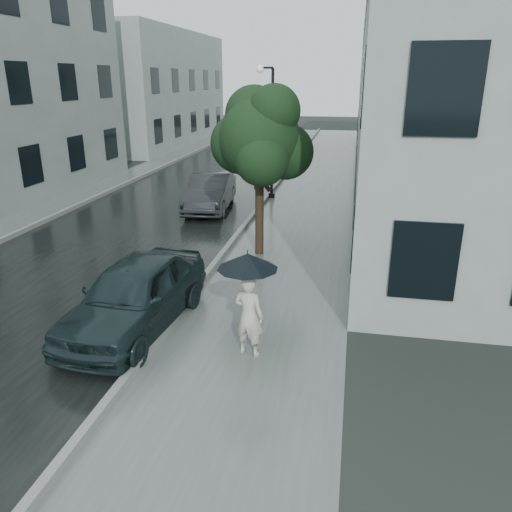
% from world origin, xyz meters
% --- Properties ---
extents(ground, '(120.00, 120.00, 0.00)m').
position_xyz_m(ground, '(0.00, 0.00, 0.00)').
color(ground, black).
rests_on(ground, ground).
extents(sidewalk, '(3.50, 60.00, 0.01)m').
position_xyz_m(sidewalk, '(0.25, 12.00, 0.00)').
color(sidewalk, slate).
rests_on(sidewalk, ground).
extents(kerb_near, '(0.15, 60.00, 0.15)m').
position_xyz_m(kerb_near, '(-1.57, 12.00, 0.07)').
color(kerb_near, slate).
rests_on(kerb_near, ground).
extents(asphalt_road, '(6.85, 60.00, 0.00)m').
position_xyz_m(asphalt_road, '(-5.08, 12.00, 0.00)').
color(asphalt_road, black).
rests_on(asphalt_road, ground).
extents(kerb_far, '(0.15, 60.00, 0.15)m').
position_xyz_m(kerb_far, '(-8.57, 12.00, 0.07)').
color(kerb_far, slate).
rests_on(kerb_far, ground).
extents(sidewalk_far, '(1.70, 60.00, 0.01)m').
position_xyz_m(sidewalk_far, '(-9.50, 12.00, 0.00)').
color(sidewalk_far, '#4C5451').
rests_on(sidewalk_far, ground).
extents(building_near, '(7.02, 36.00, 9.00)m').
position_xyz_m(building_near, '(5.47, 19.50, 4.50)').
color(building_near, '#8E9B97').
rests_on(building_near, ground).
extents(building_far_b, '(7.02, 18.00, 8.00)m').
position_xyz_m(building_far_b, '(-13.77, 30.00, 4.00)').
color(building_far_b, '#8E9B97').
rests_on(building_far_b, ground).
extents(pedestrian, '(0.63, 0.49, 1.54)m').
position_xyz_m(pedestrian, '(0.24, 0.28, 0.78)').
color(pedestrian, '#BDB7A6').
rests_on(pedestrian, sidewalk).
extents(umbrella, '(1.14, 1.14, 1.08)m').
position_xyz_m(umbrella, '(0.23, 0.25, 1.83)').
color(umbrella, black).
rests_on(umbrella, ground).
extents(street_tree, '(2.87, 2.61, 4.67)m').
position_xyz_m(street_tree, '(-0.60, 5.85, 3.26)').
color(street_tree, '#332619').
rests_on(street_tree, ground).
extents(lamp_post, '(0.83, 0.45, 5.26)m').
position_xyz_m(lamp_post, '(-1.56, 12.88, 3.00)').
color(lamp_post, black).
rests_on(lamp_post, ground).
extents(car_near, '(2.03, 4.30, 1.42)m').
position_xyz_m(car_near, '(-2.20, 0.88, 0.72)').
color(car_near, black).
rests_on(car_near, ground).
extents(car_far, '(1.79, 4.19, 1.34)m').
position_xyz_m(car_far, '(-3.38, 10.40, 0.68)').
color(car_far, '#222427').
rests_on(car_far, ground).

